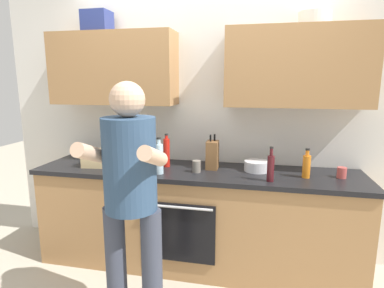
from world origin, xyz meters
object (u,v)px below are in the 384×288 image
at_px(bottle_water, 159,158).
at_px(bottle_soda, 133,156).
at_px(bottle_soy, 138,155).
at_px(knife_block, 212,155).
at_px(bottle_hotsauce, 167,152).
at_px(cup_stoneware, 196,166).
at_px(cup_coffee, 93,156).
at_px(cup_ceramic, 342,173).
at_px(person_standing, 130,189).
at_px(mixing_bowl, 257,166).
at_px(grocery_bag_bread, 97,158).
at_px(bottle_juice, 306,166).
at_px(bottle_wine, 271,167).

height_order(bottle_water, bottle_soda, bottle_soda).
distance_m(bottle_soy, knife_block, 0.72).
bearing_deg(bottle_hotsauce, cup_stoneware, -22.16).
relative_size(bottle_hotsauce, cup_coffee, 3.65).
bearing_deg(bottle_soy, bottle_water, -42.88).
bearing_deg(bottle_water, cup_ceramic, 7.38).
xyz_separation_m(person_standing, bottle_hotsauce, (-0.02, 0.86, 0.05)).
xyz_separation_m(mixing_bowl, grocery_bag_bread, (-1.43, -0.14, 0.03)).
bearing_deg(grocery_bag_bread, bottle_juice, 0.93).
distance_m(bottle_soda, cup_coffee, 0.60).
bearing_deg(grocery_bag_bread, bottle_water, -9.89).
distance_m(bottle_wine, bottle_soy, 1.24).
relative_size(person_standing, cup_ceramic, 19.16).
bearing_deg(cup_ceramic, grocery_bag_bread, -177.81).
distance_m(cup_coffee, grocery_bag_bread, 0.24).
bearing_deg(bottle_wine, bottle_juice, 29.15).
bearing_deg(cup_coffee, cup_stoneware, -10.32).
xyz_separation_m(bottle_soy, cup_stoneware, (0.60, -0.18, -0.03)).
bearing_deg(bottle_water, bottle_soda, 173.46).
relative_size(bottle_soy, bottle_soda, 0.66).
xyz_separation_m(bottle_wine, bottle_soy, (-1.21, 0.30, -0.03)).
height_order(person_standing, mixing_bowl, person_standing).
bearing_deg(bottle_soy, bottle_juice, -5.41).
bearing_deg(bottle_wine, knife_block, 151.85).
relative_size(person_standing, bottle_juice, 6.95).
xyz_separation_m(bottle_juice, knife_block, (-0.78, 0.11, 0.03)).
bearing_deg(mixing_bowl, bottle_soda, -167.81).
height_order(bottle_juice, mixing_bowl, bottle_juice).
distance_m(bottle_soy, cup_ceramic, 1.77).
distance_m(bottle_soy, cup_coffee, 0.47).
distance_m(bottle_soda, knife_block, 0.69).
relative_size(bottle_water, cup_ceramic, 3.56).
relative_size(person_standing, bottle_wine, 6.08).
bearing_deg(bottle_juice, bottle_water, -173.31).
relative_size(cup_stoneware, cup_ceramic, 1.17).
height_order(bottle_water, cup_coffee, bottle_water).
bearing_deg(grocery_bag_bread, bottle_soda, -11.98).
bearing_deg(bottle_soy, grocery_bag_bread, -152.48).
height_order(person_standing, cup_coffee, person_standing).
bearing_deg(mixing_bowl, bottle_water, -162.40).
bearing_deg(mixing_bowl, person_standing, -131.42).
distance_m(bottle_juice, cup_ceramic, 0.29).
relative_size(bottle_soy, cup_stoneware, 2.06).
bearing_deg(bottle_soy, person_standing, -71.04).
bearing_deg(bottle_hotsauce, cup_coffee, 174.60).
bearing_deg(bottle_hotsauce, person_standing, -88.99).
distance_m(bottle_juice, grocery_bag_bread, 1.82).
xyz_separation_m(bottle_soy, cup_coffee, (-0.47, 0.02, -0.04)).
xyz_separation_m(bottle_hotsauce, cup_stoneware, (0.30, -0.12, -0.08)).
xyz_separation_m(bottle_juice, cup_coffee, (-1.96, 0.16, -0.06)).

